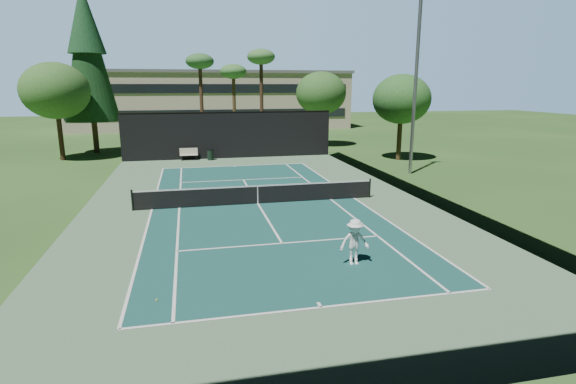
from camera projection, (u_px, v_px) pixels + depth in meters
name	position (u px, v px, depth m)	size (l,w,h in m)	color
ground	(258.00, 204.00, 24.12)	(160.00, 160.00, 0.00)	#2B551F
apron_slab	(258.00, 204.00, 24.12)	(18.00, 32.00, 0.01)	#567A57
court_surface	(258.00, 204.00, 24.12)	(10.97, 23.77, 0.01)	#174C47
court_lines	(258.00, 203.00, 24.12)	(11.07, 23.87, 0.01)	white
tennis_net	(258.00, 194.00, 23.99)	(12.90, 0.10, 1.10)	black
fence	(257.00, 167.00, 23.72)	(18.04, 32.05, 4.03)	black
player	(355.00, 242.00, 15.80)	(1.07, 0.62, 1.66)	white
tennis_ball_a	(157.00, 300.00, 13.24)	(0.06, 0.06, 0.06)	#D2E434
tennis_ball_b	(230.00, 198.00, 25.28)	(0.07, 0.07, 0.07)	#DCEB35
tennis_ball_c	(236.00, 193.00, 26.33)	(0.08, 0.08, 0.08)	#CBD22F
tennis_ball_d	(164.00, 191.00, 26.91)	(0.06, 0.06, 0.06)	#CAD530
park_bench	(189.00, 154.00, 38.15)	(1.50, 0.45, 1.02)	beige
trash_bin	(210.00, 155.00, 38.18)	(0.56, 0.56, 0.95)	black
pine_tree	(87.00, 47.00, 40.29)	(4.80, 4.80, 15.00)	#4D3821
palm_a	(200.00, 65.00, 44.61)	(2.80, 2.80, 9.32)	#482E1E
palm_b	(233.00, 74.00, 47.44)	(2.80, 2.80, 8.42)	#4F3821
palm_c	(261.00, 61.00, 44.82)	(2.80, 2.80, 9.77)	#40291B
decid_tree_a	(321.00, 93.00, 45.87)	(5.12, 5.12, 7.62)	#4D3721
decid_tree_b	(401.00, 99.00, 37.29)	(4.80, 4.80, 7.14)	#4A361F
decid_tree_c	(55.00, 91.00, 36.94)	(5.44, 5.44, 8.09)	#432C1C
campus_building	(210.00, 99.00, 66.83)	(40.50, 12.50, 8.30)	#B8A88E
light_pole	(416.00, 82.00, 30.86)	(0.90, 0.25, 12.22)	#92959A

